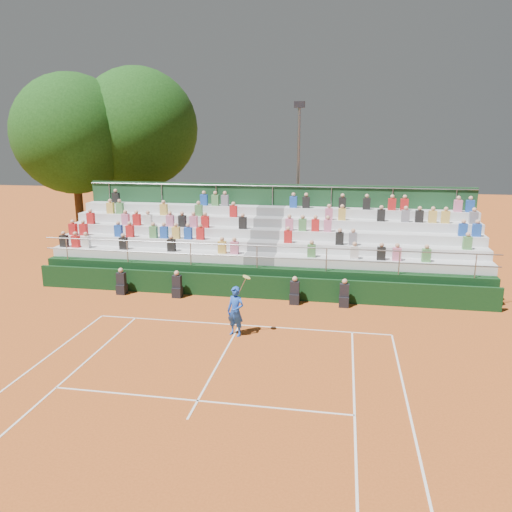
% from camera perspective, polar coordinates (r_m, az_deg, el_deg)
% --- Properties ---
extents(ground, '(90.00, 90.00, 0.00)m').
position_cam_1_polar(ground, '(18.71, -1.87, -7.90)').
color(ground, '#B9551E').
rests_on(ground, ground).
extents(courtside_wall, '(20.00, 0.15, 1.00)m').
position_cam_1_polar(courtside_wall, '(21.51, -0.14, -3.55)').
color(courtside_wall, black).
rests_on(courtside_wall, ground).
extents(line_officials, '(10.11, 0.40, 1.19)m').
position_cam_1_polar(line_officials, '(21.27, -2.81, -3.84)').
color(line_officials, black).
rests_on(line_officials, ground).
extents(grandstand, '(20.00, 5.20, 4.40)m').
position_cam_1_polar(grandstand, '(24.43, 1.18, -0.03)').
color(grandstand, black).
rests_on(grandstand, ground).
extents(tennis_player, '(0.91, 0.63, 2.22)m').
position_cam_1_polar(tennis_player, '(17.52, -2.34, -6.32)').
color(tennis_player, blue).
rests_on(tennis_player, ground).
extents(tree_west, '(7.27, 7.27, 10.52)m').
position_cam_1_polar(tree_west, '(33.38, -20.17, 12.92)').
color(tree_west, '#352313').
rests_on(tree_west, ground).
extents(tree_east, '(7.59, 7.59, 11.04)m').
position_cam_1_polar(tree_east, '(33.79, -13.33, 14.00)').
color(tree_east, '#352313').
rests_on(tree_east, ground).
extents(floodlight_mast, '(0.60, 0.25, 8.67)m').
position_cam_1_polar(floodlight_mast, '(29.20, 4.85, 10.04)').
color(floodlight_mast, gray).
rests_on(floodlight_mast, ground).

